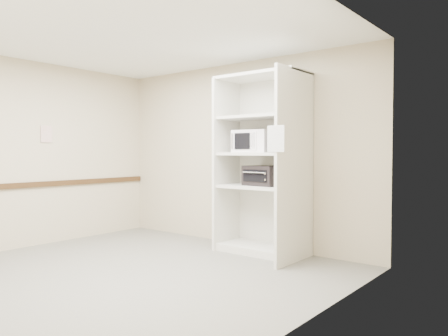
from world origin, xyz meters
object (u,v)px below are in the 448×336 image
Objects in this scene: toaster_oven_lower at (264,176)px; microwave at (254,141)px; shelving_unit at (265,170)px; toaster_oven_upper at (288,144)px.

microwave is at bearing -174.26° from toaster_oven_lower.
shelving_unit is 0.09m from toaster_oven_lower.
microwave is at bearing 174.38° from shelving_unit.
shelving_unit is at bearing -173.75° from toaster_oven_upper.
microwave is at bearing -177.28° from toaster_oven_upper.
shelving_unit is at bearing -12.12° from microwave.
microwave is 0.50m from toaster_oven_lower.
toaster_oven_upper is (0.34, 0.02, 0.34)m from shelving_unit.
shelving_unit is 5.00× the size of toaster_oven_lower.
toaster_oven_upper is at bearing 6.04° from toaster_oven_lower.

